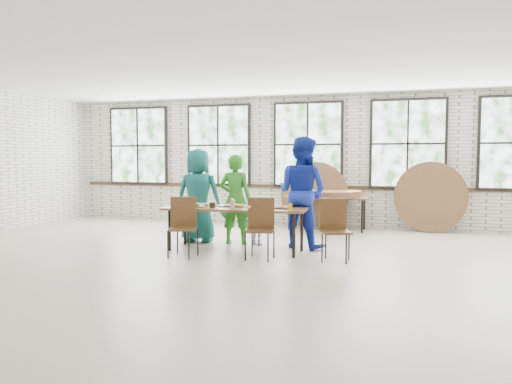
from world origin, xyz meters
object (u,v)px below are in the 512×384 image
Objects in this scene: dining_table at (235,210)px; chair_near_left at (183,221)px; chair_near_right at (261,223)px; storage_table at (327,199)px.

chair_near_left reaches higher than dining_table.
chair_near_left is 1.25m from chair_near_right.
storage_table is at bearing 71.19° from chair_near_right.
dining_table is 0.76m from chair_near_right.
chair_near_right is at bearing -96.88° from storage_table.
dining_table is 1.35× the size of storage_table.
chair_near_left is (-0.65, -0.66, -0.13)m from dining_table.
chair_near_right reaches higher than storage_table.
chair_near_left reaches higher than storage_table.
chair_near_left is at bearing -114.47° from storage_table.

